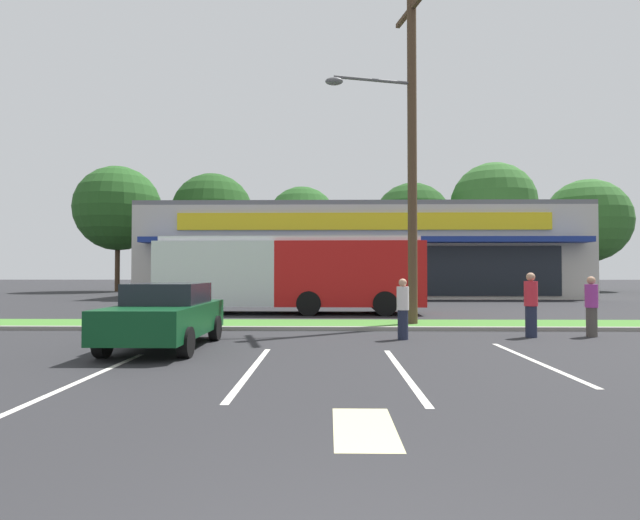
# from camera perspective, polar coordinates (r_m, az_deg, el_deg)

# --- Properties ---
(grass_median) EXTENTS (56.00, 2.20, 0.12)m
(grass_median) POSITION_cam_1_polar(r_m,az_deg,el_deg) (16.50, 1.01, -7.31)
(grass_median) COLOR #427A2D
(grass_median) RESTS_ON ground_plane
(curb_lip) EXTENTS (56.00, 0.24, 0.12)m
(curb_lip) POSITION_cam_1_polar(r_m,az_deg,el_deg) (15.29, 1.01, -7.78)
(curb_lip) COLOR gray
(curb_lip) RESTS_ON ground_plane
(parking_stripe_0) EXTENTS (0.12, 4.80, 0.01)m
(parking_stripe_0) POSITION_cam_1_polar(r_m,az_deg,el_deg) (9.37, -24.90, -12.04)
(parking_stripe_0) COLOR silver
(parking_stripe_0) RESTS_ON ground_plane
(parking_stripe_1) EXTENTS (0.12, 4.80, 0.01)m
(parking_stripe_1) POSITION_cam_1_polar(r_m,az_deg,el_deg) (9.32, -7.76, -12.22)
(parking_stripe_1) COLOR silver
(parking_stripe_1) RESTS_ON ground_plane
(parking_stripe_2) EXTENTS (0.12, 4.80, 0.01)m
(parking_stripe_2) POSITION_cam_1_polar(r_m,az_deg,el_deg) (9.17, 9.35, -12.39)
(parking_stripe_2) COLOR silver
(parking_stripe_2) RESTS_ON ground_plane
(parking_stripe_3) EXTENTS (0.12, 4.80, 0.01)m
(parking_stripe_3) POSITION_cam_1_polar(r_m,az_deg,el_deg) (10.96, 23.17, -10.49)
(parking_stripe_3) COLOR silver
(parking_stripe_3) RESTS_ON ground_plane
(lot_arrow) EXTENTS (0.70, 1.60, 0.01)m
(lot_arrow) POSITION_cam_1_polar(r_m,az_deg,el_deg) (5.98, 5.05, -18.43)
(lot_arrow) COLOR beige
(lot_arrow) RESTS_ON ground_plane
(storefront_building) EXTENTS (30.23, 13.54, 6.48)m
(storefront_building) POSITION_cam_1_polar(r_m,az_deg,el_deg) (38.62, 4.32, 0.79)
(storefront_building) COLOR #BCB7AD
(storefront_building) RESTS_ON ground_plane
(tree_far_left) EXTENTS (7.80, 7.80, 11.60)m
(tree_far_left) POSITION_cam_1_polar(r_m,az_deg,el_deg) (50.42, -21.94, 5.43)
(tree_far_left) COLOR #473323
(tree_far_left) RESTS_ON ground_plane
(tree_left) EXTENTS (7.90, 7.90, 11.33)m
(tree_left) POSITION_cam_1_polar(r_m,az_deg,el_deg) (49.94, -12.10, 5.07)
(tree_left) COLOR #473323
(tree_left) RESTS_ON ground_plane
(tree_mid_left) EXTENTS (6.96, 6.96, 10.21)m
(tree_mid_left) POSITION_cam_1_polar(r_m,az_deg,el_deg) (49.64, -2.05, 4.32)
(tree_mid_left) COLOR #473323
(tree_mid_left) RESTS_ON ground_plane
(tree_mid) EXTENTS (7.31, 7.31, 10.03)m
(tree_mid) POSITION_cam_1_polar(r_m,az_deg,el_deg) (47.31, 10.43, 4.20)
(tree_mid) COLOR #473323
(tree_mid) RESTS_ON ground_plane
(tree_mid_right) EXTENTS (7.59, 7.59, 11.63)m
(tree_mid_right) POSITION_cam_1_polar(r_m,az_deg,el_deg) (48.07, 19.06, 5.91)
(tree_mid_right) COLOR #473323
(tree_mid_right) RESTS_ON ground_plane
(tree_right) EXTENTS (7.91, 7.91, 10.66)m
(tree_right) POSITION_cam_1_polar(r_m,az_deg,el_deg) (54.52, 28.04, 3.95)
(tree_right) COLOR #473323
(tree_right) RESTS_ON ground_plane
(utility_pole) EXTENTS (3.16, 2.36, 10.93)m
(utility_pole) POSITION_cam_1_polar(r_m,az_deg,el_deg) (16.82, 9.98, 12.58)
(utility_pole) COLOR #4C3826
(utility_pole) RESTS_ON ground_plane
(city_bus) EXTENTS (11.28, 2.80, 3.25)m
(city_bus) POSITION_cam_1_polar(r_m,az_deg,el_deg) (21.59, -3.36, -1.39)
(city_bus) COLOR #B71414
(city_bus) RESTS_ON ground_plane
(bus_stop_bench) EXTENTS (1.60, 0.45, 0.95)m
(bus_stop_bench) POSITION_cam_1_polar(r_m,az_deg,el_deg) (14.99, -16.19, -6.15)
(bus_stop_bench) COLOR brown
(bus_stop_bench) RESTS_ON ground_plane
(car_0) EXTENTS (1.94, 4.25, 1.50)m
(car_0) POSITION_cam_1_polar(r_m,az_deg,el_deg) (12.29, -17.07, -5.95)
(car_0) COLOR #0C3F1E
(car_0) RESTS_ON ground_plane
(car_1) EXTENTS (4.75, 2.01, 1.48)m
(car_1) POSITION_cam_1_polar(r_m,az_deg,el_deg) (28.72, -14.51, -3.35)
(car_1) COLOR navy
(car_1) RESTS_ON ground_plane
(pedestrian_near_bench) EXTENTS (0.35, 0.35, 1.75)m
(pedestrian_near_bench) POSITION_cam_1_polar(r_m,az_deg,el_deg) (14.78, 22.80, -4.70)
(pedestrian_near_bench) COLOR #1E2338
(pedestrian_near_bench) RESTS_ON ground_plane
(pedestrian_by_pole) EXTENTS (0.32, 0.32, 1.59)m
(pedestrian_by_pole) POSITION_cam_1_polar(r_m,az_deg,el_deg) (13.38, 9.37, -5.48)
(pedestrian_by_pole) COLOR #1E2338
(pedestrian_by_pole) RESTS_ON ground_plane
(pedestrian_mid) EXTENTS (0.33, 0.33, 1.65)m
(pedestrian_mid) POSITION_cam_1_polar(r_m,az_deg,el_deg) (15.64, 28.42, -4.64)
(pedestrian_mid) COLOR #47423D
(pedestrian_mid) RESTS_ON ground_plane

